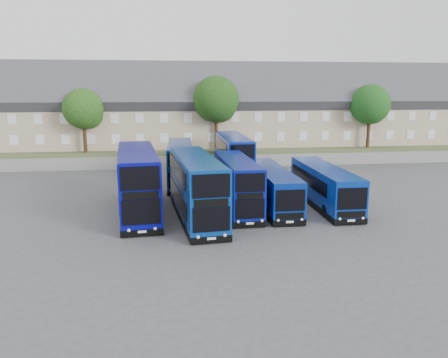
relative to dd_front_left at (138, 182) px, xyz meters
The scene contains 15 objects.
ground 8.24m from the dd_front_left, 34.81° to the right, with size 120.00×120.00×0.00m, color #47474C.
retaining_wall 20.61m from the dd_front_left, 71.66° to the left, with size 70.00×0.40×1.50m, color slate.
earth_bank 30.24m from the dd_front_left, 77.64° to the left, with size 80.00×20.00×2.00m, color #414B2A.
terrace_row 28.69m from the dd_front_left, 63.95° to the left, with size 66.00×10.40×11.20m.
dd_front_left is the anchor object (origin of this frame).
dd_front_mid 4.92m from the dd_front_left, 26.54° to the right, with size 3.78×11.91×4.66m.
dd_front_right 7.81m from the dd_front_left, ahead, with size 2.59×10.33×4.08m.
dd_rear_left 10.67m from the dd_front_left, 70.45° to the left, with size 2.74×10.55×4.16m.
dd_rear_right 15.37m from the dd_front_left, 52.46° to the left, with size 2.67×11.59×4.60m.
coach_east_a 10.83m from the dd_front_left, ahead, with size 2.49×11.50×3.14m.
coach_east_b 15.25m from the dd_front_left, ahead, with size 2.60×11.79×3.21m.
tree_west 22.37m from the dd_front_left, 109.73° to the left, with size 4.80×4.80×7.65m.
tree_mid 23.48m from the dd_front_left, 67.80° to the left, with size 5.76×5.76×9.18m.
tree_east 35.61m from the dd_front_left, 35.75° to the left, with size 5.12×5.12×8.16m.
tree_far 44.59m from the dd_front_left, 38.57° to the left, with size 5.44×5.44×8.67m.
Camera 1 is at (-4.05, -29.25, 9.53)m, focal length 35.00 mm.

